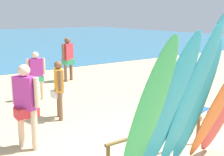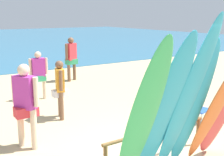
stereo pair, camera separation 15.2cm
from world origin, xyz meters
name	(u,v)px [view 1 (the left image)]	position (x,y,z in m)	size (l,w,h in m)	color
surfboard_rack	(159,135)	(0.00, 0.00, 0.46)	(2.34, 0.07, 0.60)	brown
surfboard_green_0	(146,120)	(-1.01, -0.79, 1.22)	(0.48, 0.08, 2.60)	#38B266
surfboard_teal_1	(167,112)	(-0.57, -0.75, 1.23)	(0.57, 0.08, 2.61)	#289EC6
surfboard_teal_2	(189,101)	(-0.16, -0.79, 1.34)	(0.46, 0.08, 2.84)	#289EC6
surfboard_teal_3	(195,106)	(0.19, -0.63, 1.16)	(0.47, 0.08, 2.43)	#289EC6
surfboard_orange_4	(216,109)	(0.61, -0.74, 1.06)	(0.46, 0.08, 2.27)	orange
surfboard_red_5	(224,105)	(0.94, -0.66, 1.04)	(0.55, 0.07, 2.20)	#D13D42
beachgoer_photographing	(26,101)	(-1.84, 1.79, 0.98)	(0.44, 0.57, 1.71)	beige
beachgoer_midbeach	(68,56)	(1.53, 6.84, 1.00)	(0.61, 0.39, 1.74)	brown
beachgoer_strolling	(59,86)	(-0.60, 3.01, 0.87)	(0.39, 0.55, 1.50)	brown
beachgoer_near_rack	(36,72)	(-0.46, 4.98, 0.87)	(0.57, 0.26, 1.52)	beige
beach_chair_red	(185,85)	(3.49, 2.50, 0.43)	(0.57, 0.74, 0.82)	#B7B7BC
beach_chair_blue	(191,102)	(2.18, 1.10, 0.43)	(0.65, 0.75, 0.84)	#B7B7BC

